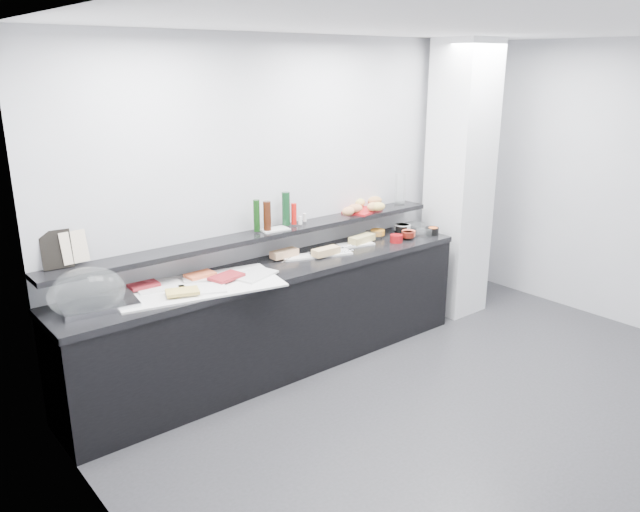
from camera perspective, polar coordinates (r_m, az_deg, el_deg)
ground at (r=4.79m, az=15.83°, el=-14.57°), size 5.00×5.00×0.00m
back_wall at (r=5.57m, az=0.02°, el=5.62°), size 5.00×0.02×2.70m
ceiling at (r=4.11m, az=19.07°, el=19.55°), size 5.00×5.00×0.00m
column at (r=6.38m, az=12.63°, el=6.71°), size 0.50×0.50×2.70m
buffet_cabinet at (r=5.21m, az=-3.89°, el=-5.93°), size 3.60×0.60×0.85m
counter_top at (r=5.05m, az=-4.00°, el=-1.23°), size 3.62×0.62×0.05m
wall_shelf at (r=5.11m, az=-5.19°, el=1.96°), size 3.60×0.25×0.04m
cloche_base at (r=4.44m, az=-19.54°, el=-4.24°), size 0.53×0.39×0.04m
cloche_dome at (r=4.39m, az=-20.55°, el=-3.16°), size 0.55×0.41×0.34m
linen_runner at (r=4.65m, az=-11.08°, el=-2.74°), size 1.29×0.80×0.01m
platter_meat_a at (r=4.66m, az=-14.46°, el=-2.73°), size 0.36×0.28×0.01m
food_meat_a at (r=4.67m, az=-15.81°, el=-2.57°), size 0.21×0.14×0.02m
platter_salmon at (r=4.78m, az=-10.83°, el=-1.97°), size 0.32×0.27×0.01m
food_salmon at (r=4.80m, az=-10.90°, el=-1.69°), size 0.22×0.15×0.02m
platter_cheese at (r=4.55m, az=-10.69°, el=-2.98°), size 0.39×0.33×0.01m
food_cheese at (r=4.47m, az=-12.47°, el=-3.20°), size 0.26×0.21×0.02m
platter_meat_b at (r=4.79m, az=-6.04°, el=-1.72°), size 0.39×0.32×0.01m
food_meat_b at (r=4.72m, az=-8.55°, el=-1.89°), size 0.28×0.21×0.02m
sandwich_plate_left at (r=5.26m, az=-1.74°, el=-0.08°), size 0.35×0.23×0.01m
sandwich_food_left at (r=5.23m, az=-3.29°, el=0.25°), size 0.25×0.10×0.06m
tongs_left at (r=5.14m, az=-3.08°, el=-0.35°), size 0.15×0.07×0.01m
sandwich_plate_mid at (r=5.35m, az=0.95°, el=0.24°), size 0.39×0.26×0.01m
sandwich_food_mid at (r=5.28m, az=0.55°, el=0.43°), size 0.25×0.10×0.06m
tongs_mid at (r=5.36m, az=2.39°, el=0.41°), size 0.16×0.02×0.01m
sandwich_plate_right at (r=5.62m, az=3.29°, el=1.07°), size 0.35×0.21×0.01m
sandwich_food_right at (r=5.67m, az=3.85°, el=1.59°), size 0.28×0.14×0.06m
tongs_right at (r=5.52m, az=2.58°, el=0.89°), size 0.16×0.03×0.01m
bowl_glass_fruit at (r=5.83m, az=4.93°, el=1.91°), size 0.20×0.20×0.07m
fill_glass_fruit at (r=5.89m, az=5.30°, el=2.18°), size 0.17×0.17×0.05m
bowl_black_jam at (r=6.08m, az=7.49°, el=2.47°), size 0.17×0.17×0.07m
fill_black_jam at (r=6.11m, az=7.59°, el=2.65°), size 0.17×0.17×0.05m
bowl_glass_cream at (r=6.17m, az=8.68°, el=2.64°), size 0.22×0.22×0.07m
fill_glass_cream at (r=6.10m, az=7.53°, el=2.62°), size 0.18×0.18×0.05m
bowl_red_jam at (r=5.74m, az=7.00°, el=1.60°), size 0.12×0.12×0.07m
fill_red_jam at (r=5.84m, az=8.06°, el=1.95°), size 0.12×0.12×0.05m
bowl_glass_salmon at (r=5.98m, az=9.50°, el=2.11°), size 0.18×0.18×0.07m
fill_glass_salmon at (r=5.89m, az=8.10°, el=2.07°), size 0.16×0.16×0.05m
bowl_black_fruit at (r=6.05m, az=10.19°, el=2.27°), size 0.14×0.14×0.07m
fill_black_fruit at (r=6.04m, az=10.30°, el=2.35°), size 0.10×0.10×0.05m
framed_print at (r=4.52m, az=-22.97°, el=0.55°), size 0.21×0.10×0.26m
print_art at (r=4.53m, az=-21.54°, el=0.77°), size 0.18×0.06×0.22m
condiment_tray at (r=5.16m, az=-4.19°, el=2.44°), size 0.25×0.16×0.01m
bottle_green_a at (r=5.07m, az=-5.81°, el=3.69°), size 0.07×0.07×0.26m
bottle_brown at (r=5.09m, az=-4.86°, el=3.68°), size 0.08×0.08×0.24m
bottle_green_b at (r=5.25m, az=-3.13°, el=4.34°), size 0.08×0.08×0.28m
bottle_hot at (r=5.28m, az=-2.40°, el=3.87°), size 0.06×0.06×0.18m
shaker_salt at (r=5.29m, az=-1.82°, el=3.29°), size 0.04×0.04×0.07m
shaker_pepper at (r=5.39m, az=-1.41°, el=3.55°), size 0.04×0.04×0.07m
bread_tray at (r=5.81m, az=3.89°, el=4.16°), size 0.41×0.34×0.02m
bread_roll_n at (r=5.89m, az=3.70°, el=4.86°), size 0.15×0.13×0.08m
bread_roll_ne at (r=6.01m, az=5.03°, el=5.06°), size 0.17×0.13×0.08m
bread_roll_sw at (r=5.55m, az=2.59°, el=4.11°), size 0.14×0.10×0.08m
bread_roll_s at (r=5.75m, az=5.28°, el=4.52°), size 0.17×0.14×0.08m
bread_roll_se at (r=5.74m, az=4.82°, el=4.51°), size 0.14×0.10×0.08m
bread_roll_midw at (r=5.67m, az=3.22°, el=4.37°), size 0.17×0.14×0.08m
carafe at (r=6.10m, az=7.34°, el=6.04°), size 0.13×0.13×0.30m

